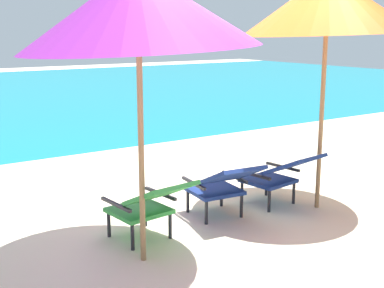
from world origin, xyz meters
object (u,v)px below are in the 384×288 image
Objects in this scene: lounge_chair_left at (149,203)px; lounge_chair_center at (223,184)px; beach_umbrella_right at (328,4)px; beach_umbrella_left at (138,8)px; lounge_chair_right at (280,173)px.

lounge_chair_center is (0.96, 0.11, 0.00)m from lounge_chair_left.
beach_umbrella_right is (1.15, -0.29, 1.87)m from lounge_chair_center.
lounge_chair_left is at bearing 175.09° from beach_umbrella_right.
lounge_chair_right is at bearing 10.53° from beach_umbrella_left.
beach_umbrella_left is 2.35m from beach_umbrella_right.
beach_umbrella_right is (2.11, -0.18, 1.87)m from lounge_chair_left.
beach_umbrella_left is 0.97× the size of beach_umbrella_right.
beach_umbrella_left is (-0.23, -0.30, 1.77)m from lounge_chair_left.
lounge_chair_left is 0.97m from lounge_chair_center.
beach_umbrella_left reaches higher than lounge_chair_left.
lounge_chair_left and lounge_chair_right have the same top height.
lounge_chair_center is at bearing 177.21° from lounge_chair_right.
lounge_chair_left is 1.00× the size of lounge_chair_center.
lounge_chair_left is 0.35× the size of beach_umbrella_right.
lounge_chair_center is 0.80m from lounge_chair_right.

